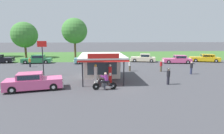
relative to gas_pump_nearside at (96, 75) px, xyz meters
The scene contains 20 objects.
ground_plane 2.63m from the gas_pump_nearside, 34.85° to the right, with size 300.00×300.00×0.00m, color #424247.
grass_verge_strip 28.68m from the gas_pump_nearside, 85.96° to the left, with size 120.00×24.00×0.01m, color #3D6B2D.
service_station_kiosk 3.49m from the gas_pump_nearside, 77.65° to the left, with size 4.86×7.18×3.20m.
gas_pump_nearside is the anchor object (origin of this frame).
gas_pump_offside 1.46m from the gas_pump_nearside, ahead, with size 0.44×0.44×2.01m.
motorcycle_with_rider 2.31m from the gas_pump_nearside, 68.83° to the right, with size 2.20×0.70×1.58m.
featured_classic_sedan 5.82m from the gas_pump_nearside, 164.86° to the right, with size 5.31×2.82×1.55m.
parked_car_back_row_left 18.96m from the gas_pump_nearside, 124.01° to the left, with size 5.40×2.09×1.51m.
parked_car_back_row_right 18.40m from the gas_pump_nearside, 59.85° to the left, with size 5.08×2.98×1.52m.
parked_car_back_row_centre_right 20.08m from the gas_pump_nearside, 41.82° to the left, with size 5.32×2.63×1.46m.
parked_car_back_row_centre_left 14.63m from the gas_pump_nearside, 95.34° to the left, with size 5.02×2.03×1.56m.
parked_car_second_row_spare 25.79m from the gas_pump_nearside, 34.91° to the left, with size 5.70×3.28×1.47m.
bystander_leaning_by_kiosk 7.29m from the gas_pump_nearside, ahead, with size 0.36×0.36×1.64m.
bystander_standing_back_lot 10.72m from the gas_pump_nearside, 32.88° to the left, with size 0.34×0.34×1.53m.
bystander_chatting_near_pumps 8.06m from the gas_pump_nearside, 53.74° to the left, with size 0.34×0.34×1.49m.
bystander_admiring_sedan 12.78m from the gas_pump_nearside, 16.94° to the left, with size 0.34×0.34×1.62m.
bystander_strolling_foreground 15.46m from the gas_pump_nearside, 132.34° to the left, with size 0.34×0.34×1.52m.
tree_oak_distant_spare 29.70m from the gas_pump_nearside, 122.66° to the left, with size 5.76×5.76×8.12m.
tree_oak_centre 25.33m from the gas_pump_nearside, 100.80° to the left, with size 5.78×5.78×9.02m.
roadside_pole_sign 8.12m from the gas_pump_nearside, 144.60° to the left, with size 1.10×0.12×4.26m.
Camera 1 is at (-2.03, -16.43, 4.70)m, focal length 28.72 mm.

